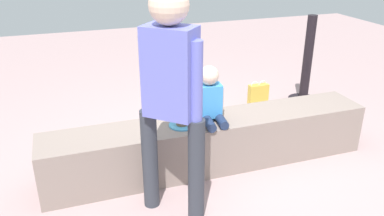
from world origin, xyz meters
The scene contains 11 objects.
ground_plane centered at (0.00, 0.00, 0.00)m, with size 12.00×12.00×0.00m, color #AA8D8D.
concrete_ledge centered at (0.00, 0.00, 0.23)m, with size 2.88×0.44×0.45m, color gray.
child_seated centered at (-0.02, -0.02, 0.67)m, with size 0.28×0.32×0.48m.
adult_standing centered at (-0.50, -0.51, 0.99)m, with size 0.39×0.38×1.65m.
cake_plate centered at (-0.27, -0.03, 0.48)m, with size 0.22×0.22×0.07m.
gift_bag centered at (1.00, 1.00, 0.16)m, with size 0.24×0.08×0.35m.
railing_post centered at (1.64, 1.02, 0.40)m, with size 0.36×0.36×1.07m.
water_bottle_near_gift centered at (-0.84, 0.45, 0.11)m, with size 0.07×0.07×0.23m.
party_cup_red centered at (-0.21, 1.07, 0.05)m, with size 0.08×0.08×0.11m, color red.
cake_box_white centered at (0.63, 0.41, 0.06)m, with size 0.30×0.30×0.13m, color white.
handbag_black_leather centered at (0.02, 0.75, 0.10)m, with size 0.27×0.13×0.29m.
Camera 1 is at (-1.15, -2.85, 1.90)m, focal length 36.96 mm.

